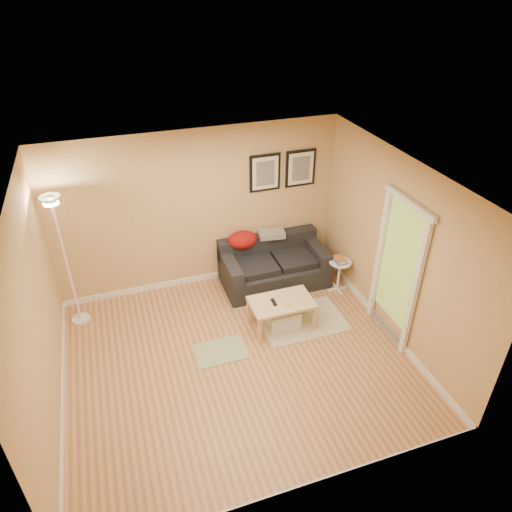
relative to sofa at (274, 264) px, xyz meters
name	(u,v)px	position (x,y,z in m)	size (l,w,h in m)	color
floor	(238,360)	(-1.10, -1.53, -0.38)	(4.50, 4.50, 0.00)	tan
ceiling	(233,182)	(-1.10, -1.53, 2.23)	(4.50, 4.50, 0.00)	white
wall_back	(199,211)	(-1.10, 0.47, 0.92)	(4.50, 4.50, 0.00)	tan
wall_front	(302,409)	(-1.10, -3.53, 0.92)	(4.50, 4.50, 0.00)	tan
wall_left	(36,321)	(-3.35, -1.53, 0.92)	(4.00, 4.00, 0.00)	tan
wall_right	(396,251)	(1.15, -1.53, 0.92)	(4.00, 4.00, 0.00)	tan
baseboard_back	(204,277)	(-1.10, 0.46, -0.33)	(4.50, 0.02, 0.10)	white
baseboard_front	(295,490)	(-1.10, -3.52, -0.33)	(4.50, 0.02, 0.10)	white
baseboard_left	(63,399)	(-3.34, -1.53, -0.33)	(0.02, 4.00, 0.10)	white
baseboard_right	(382,322)	(1.14, -1.53, -0.33)	(0.02, 4.00, 0.10)	white
sofa	(274,264)	(0.00, 0.00, 0.00)	(1.70, 0.90, 0.75)	black
red_throw	(243,240)	(-0.46, 0.27, 0.40)	(0.48, 0.36, 0.28)	maroon
plaid_throw	(272,234)	(0.05, 0.29, 0.41)	(0.42, 0.26, 0.10)	tan
framed_print_left	(265,173)	(-0.02, 0.45, 1.43)	(0.50, 0.04, 0.60)	black
framed_print_right	(300,168)	(0.58, 0.45, 1.43)	(0.50, 0.04, 0.60)	black
area_rug	(302,320)	(0.06, -1.07, -0.37)	(1.25, 0.85, 0.01)	beige
green_runner	(220,351)	(-1.29, -1.30, -0.37)	(0.70, 0.50, 0.01)	#668C4C
coffee_table	(281,314)	(-0.29, -1.06, -0.15)	(0.91, 0.56, 0.45)	#DEBE87
remote_control	(274,302)	(-0.41, -1.05, 0.09)	(0.05, 0.16, 0.02)	black
tape_roll	(288,305)	(-0.23, -1.18, 0.09)	(0.07, 0.07, 0.03)	yellow
storage_bin	(283,318)	(-0.27, -1.07, -0.23)	(0.48, 0.35, 0.30)	white
side_table	(339,276)	(0.92, -0.52, -0.10)	(0.36, 0.36, 0.55)	white
book_stack	(340,260)	(0.92, -0.52, 0.21)	(0.17, 0.23, 0.07)	#325C97
floor_lamp	(67,266)	(-3.10, 0.04, 0.60)	(0.27, 0.27, 2.06)	white
doorway	(396,274)	(1.10, -1.68, 0.65)	(0.12, 1.01, 2.13)	white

